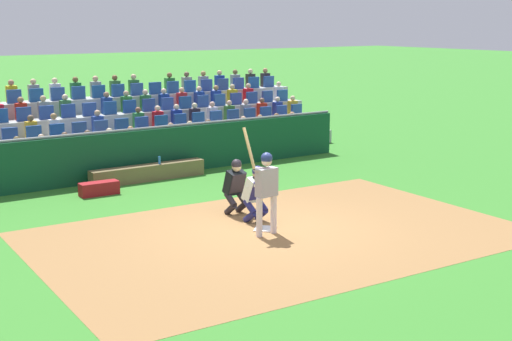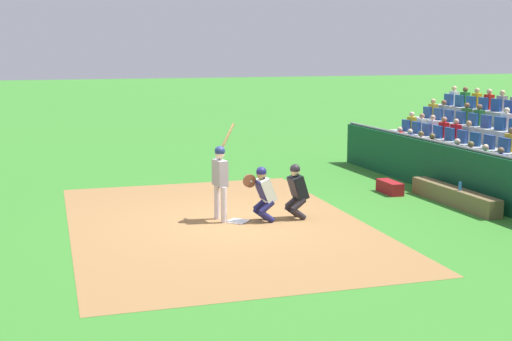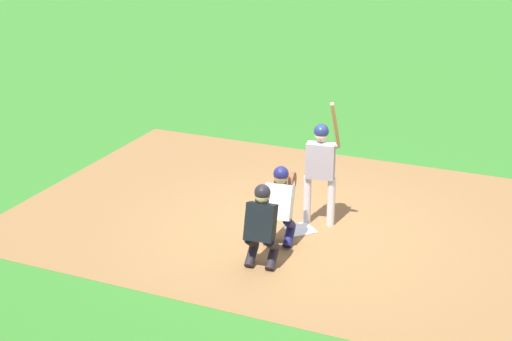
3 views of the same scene
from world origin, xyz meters
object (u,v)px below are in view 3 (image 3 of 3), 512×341
home_plate_marker (300,229)px  home_plate_umpire (262,223)px  catcher_crouching (281,201)px  batter_at_plate (321,163)px

home_plate_marker → home_plate_umpire: size_ratio=0.34×
home_plate_marker → home_plate_umpire: bearing=-96.1°
catcher_crouching → home_plate_marker: bearing=75.6°
batter_at_plate → home_plate_umpire: batter_at_plate is taller
home_plate_marker → batter_at_plate: bearing=56.8°
home_plate_marker → catcher_crouching: 0.91m
batter_at_plate → home_plate_umpire: bearing=-102.1°
home_plate_marker → batter_at_plate: size_ratio=0.20×
home_plate_marker → batter_at_plate: (0.22, 0.34, 1.07)m
home_plate_umpire → catcher_crouching: bearing=89.9°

